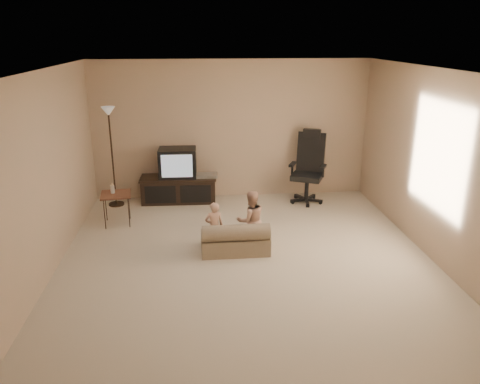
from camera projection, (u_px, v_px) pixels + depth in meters
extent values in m
plane|color=beige|center=(247.00, 261.00, 6.30)|extent=(5.50, 5.50, 0.00)
plane|color=white|center=(248.00, 70.00, 5.50)|extent=(5.50, 5.50, 0.00)
plane|color=tan|center=(231.00, 130.00, 8.49)|extent=(5.00, 0.00, 5.00)
plane|color=tan|center=(289.00, 280.00, 3.31)|extent=(5.00, 0.00, 5.00)
plane|color=tan|center=(43.00, 177.00, 5.68)|extent=(0.00, 5.50, 5.50)
plane|color=tan|center=(437.00, 167.00, 6.12)|extent=(0.00, 5.50, 5.50)
cube|color=black|center=(179.00, 190.00, 8.50)|extent=(1.32, 0.50, 0.42)
cube|color=black|center=(178.00, 178.00, 8.42)|extent=(1.36, 0.54, 0.04)
cube|color=black|center=(160.00, 195.00, 8.25)|extent=(0.54, 0.03, 0.32)
cube|color=black|center=(196.00, 194.00, 8.29)|extent=(0.54, 0.03, 0.32)
cube|color=black|center=(178.00, 163.00, 8.35)|extent=(0.67, 0.48, 0.52)
cube|color=silver|center=(177.00, 166.00, 8.12)|extent=(0.54, 0.02, 0.40)
cube|color=#B1B1B3|center=(207.00, 175.00, 8.40)|extent=(0.38, 0.27, 0.06)
cylinder|color=black|center=(307.00, 189.00, 8.42)|extent=(0.07, 0.07, 0.41)
cube|color=black|center=(307.00, 176.00, 8.35)|extent=(0.69, 0.69, 0.09)
cube|color=black|center=(311.00, 152.00, 8.45)|extent=(0.53, 0.37, 0.73)
cube|color=black|center=(312.00, 134.00, 8.34)|extent=(0.32, 0.22, 0.17)
cube|color=black|center=(292.00, 164.00, 8.37)|extent=(0.19, 0.29, 0.04)
cube|color=black|center=(323.00, 167.00, 8.19)|extent=(0.19, 0.29, 0.04)
cube|color=brown|center=(116.00, 194.00, 7.39)|extent=(0.51, 0.51, 0.03)
cylinder|color=black|center=(105.00, 214.00, 7.26)|extent=(0.01, 0.01, 0.51)
cylinder|color=black|center=(129.00, 212.00, 7.34)|extent=(0.01, 0.01, 0.51)
cylinder|color=black|center=(106.00, 206.00, 7.60)|extent=(0.01, 0.01, 0.51)
cylinder|color=black|center=(129.00, 204.00, 7.68)|extent=(0.01, 0.01, 0.51)
cylinder|color=beige|center=(113.00, 189.00, 7.39)|extent=(0.06, 0.06, 0.13)
cone|color=beige|center=(112.00, 184.00, 7.36)|extent=(0.05, 0.05, 0.05)
cylinder|color=black|center=(117.00, 204.00, 8.38)|extent=(0.27, 0.27, 0.03)
cylinder|color=black|center=(113.00, 160.00, 8.11)|extent=(0.03, 0.03, 1.65)
cone|color=beige|center=(108.00, 111.00, 7.84)|extent=(0.23, 0.23, 0.16)
cube|color=gray|center=(235.00, 243.00, 6.56)|extent=(0.95, 0.52, 0.25)
cylinder|color=gray|center=(236.00, 233.00, 6.34)|extent=(0.93, 0.24, 0.23)
imported|color=#DBA689|center=(214.00, 227.00, 6.49)|extent=(0.29, 0.23, 0.73)
imported|color=#DBA689|center=(251.00, 220.00, 6.55)|extent=(0.46, 0.31, 0.86)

